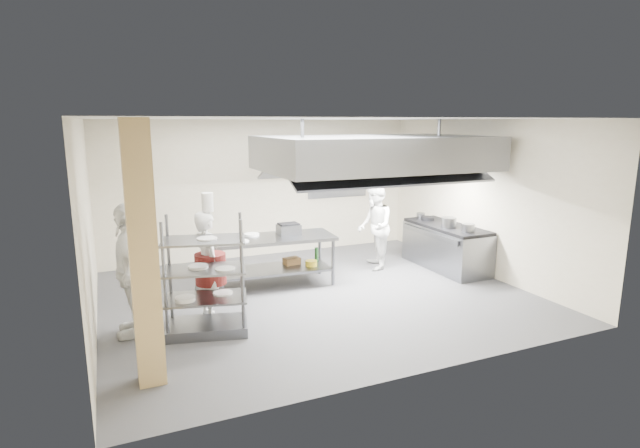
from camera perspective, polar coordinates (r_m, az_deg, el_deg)
name	(u,v)px	position (r m, az deg, el deg)	size (l,w,h in m)	color
floor	(317,296)	(8.72, -0.30, -8.18)	(7.00, 7.00, 0.00)	#353537
ceiling	(317,119)	(8.21, -0.33, 11.94)	(7.00, 7.00, 0.00)	silver
wall_back	(264,189)	(11.12, -6.43, 4.04)	(7.00, 7.00, 0.00)	#C1B599
wall_left	(87,228)	(7.68, -25.06, -0.40)	(6.00, 6.00, 0.00)	#C1B599
wall_right	(482,198)	(10.21, 18.06, 2.86)	(6.00, 6.00, 0.00)	#C1B599
column	(144,256)	(5.84, -19.52, -3.50)	(0.30, 0.30, 3.00)	tan
exhaust_hood	(374,153)	(9.16, 6.24, 8.09)	(4.00, 2.50, 0.60)	gray
hood_strip_a	(329,173)	(8.78, 1.06, 5.90)	(1.60, 0.12, 0.04)	white
hood_strip_b	(416,169)	(9.66, 10.87, 6.22)	(1.60, 0.12, 0.04)	white
wall_shelf	(340,185)	(11.63, 2.33, 4.43)	(1.50, 0.28, 0.04)	gray
island	(274,261)	(9.19, -5.23, -4.22)	(2.18, 0.91, 0.91)	slate
island_worktop	(274,238)	(9.08, -5.28, -1.64)	(2.18, 0.91, 0.06)	gray
island_undershelf	(275,269)	(9.23, -5.21, -5.14)	(2.00, 0.82, 0.04)	slate
pass_rack	(205,276)	(7.18, -12.99, -5.81)	(1.12, 0.65, 1.68)	slate
cooking_range	(446,248)	(10.53, 14.19, -2.66)	(0.80, 2.00, 0.84)	slate
range_top	(447,226)	(10.43, 14.31, -0.27)	(0.78, 1.96, 0.06)	black
chef_head	(208,265)	(7.72, -12.71, -4.63)	(0.61, 0.40, 1.66)	silver
chef_line	(375,227)	(10.14, 6.26, -0.32)	(0.84, 0.66, 1.73)	silver
chef_plating	(130,270)	(7.41, -20.88, -4.93)	(1.10, 0.46, 1.88)	silver
griddle	(289,230)	(9.17, -3.60, -0.65)	(0.40, 0.31, 0.19)	slate
wicker_basket	(292,261)	(9.42, -3.26, -4.24)	(0.29, 0.20, 0.13)	brown
stockpot	(449,223)	(10.16, 14.49, 0.17)	(0.29, 0.29, 0.20)	gray
plate_stack	(206,296)	(7.27, -12.88, -8.06)	(0.28, 0.28, 0.05)	white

